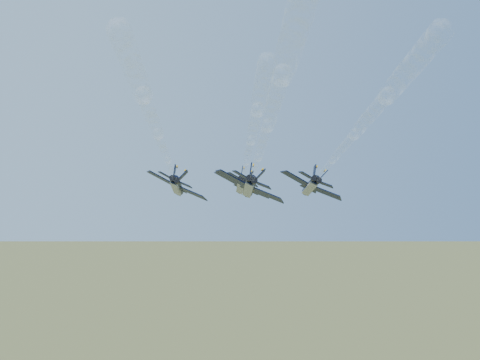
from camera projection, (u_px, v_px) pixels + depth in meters
name	position (u px, v px, depth m)	size (l,w,h in m)	color
jet_lead	(241.00, 185.00, 114.65)	(9.79, 14.67, 5.35)	black
jet_left	(177.00, 186.00, 103.00)	(9.79, 14.67, 5.35)	black
jet_right	(311.00, 186.00, 103.30)	(9.79, 14.67, 5.35)	black
jet_slot	(250.00, 187.00, 92.17)	(9.79, 14.67, 5.35)	black
smoke_trail_lead	(240.00, 189.00, 71.89)	(24.23, 51.57, 2.47)	white
smoke_trail_left	(130.00, 191.00, 60.24)	(24.23, 51.57, 2.47)	white
smoke_trail_right	(357.00, 191.00, 60.54)	(24.23, 51.57, 2.47)	white
smoke_trail_slot	(254.00, 193.00, 49.41)	(24.23, 51.57, 2.47)	white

